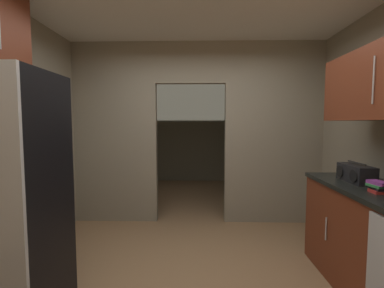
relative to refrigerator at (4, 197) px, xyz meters
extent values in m
cube|color=silver|center=(1.44, 0.85, 1.76)|extent=(4.08, 7.58, 0.06)
cube|color=gray|center=(0.22, 2.10, 0.40)|extent=(1.23, 0.12, 2.67)
cube|color=gray|center=(2.57, 2.10, 0.40)|extent=(1.43, 0.12, 2.67)
cube|color=gray|center=(1.35, 2.10, 1.43)|extent=(1.02, 0.12, 0.60)
cube|color=gray|center=(1.44, 5.04, 0.40)|extent=(3.68, 0.10, 2.67)
cube|color=gray|center=(-0.35, 3.57, 0.40)|extent=(0.10, 2.94, 2.67)
cube|color=gray|center=(3.24, 3.57, 0.40)|extent=(0.10, 2.94, 2.67)
cube|color=black|center=(0.00, 0.02, 0.00)|extent=(0.75, 0.66, 1.87)
cylinder|color=#B7BABC|center=(2.67, -0.26, -0.44)|extent=(0.01, 0.01, 0.22)
cylinder|color=#B7BABC|center=(2.67, 0.55, -0.44)|extent=(0.01, 0.01, 0.22)
cylinder|color=#B7BABC|center=(2.79, 0.15, 0.88)|extent=(0.01, 0.01, 0.36)
cube|color=black|center=(2.95, 0.58, 0.08)|extent=(0.17, 0.40, 0.16)
cylinder|color=#262626|center=(2.95, 0.58, 0.18)|extent=(0.02, 0.28, 0.02)
cylinder|color=black|center=(2.86, 0.46, 0.08)|extent=(0.01, 0.11, 0.11)
cylinder|color=black|center=(2.86, 0.70, 0.08)|extent=(0.01, 0.11, 0.11)
cube|color=red|center=(2.90, 0.17, 0.02)|extent=(0.12, 0.11, 0.03)
cube|color=black|center=(2.90, 0.18, 0.04)|extent=(0.10, 0.15, 0.02)
cube|color=#388C47|center=(2.90, 0.18, 0.06)|extent=(0.14, 0.16, 0.02)
cube|color=#8C3893|center=(2.89, 0.18, 0.08)|extent=(0.12, 0.17, 0.03)
camera|label=1|loc=(1.47, -1.98, 0.56)|focal=25.56mm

